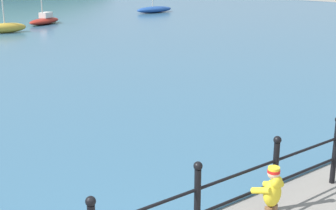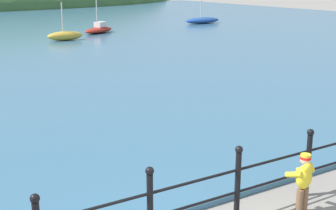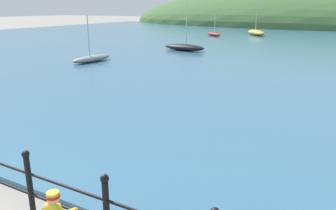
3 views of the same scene
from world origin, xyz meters
name	(u,v)px [view 1 (image 1 of 3)]	position (x,y,z in m)	size (l,w,h in m)	color
child_in_coat	(272,194)	(2.31, 1.10, 0.60)	(0.41, 0.40, 1.00)	brown
boat_far_left	(44,20)	(9.37, 25.46, 0.34)	(2.81, 2.21, 2.55)	maroon
boat_far_right	(7,28)	(6.15, 22.95, 0.38)	(2.12, 0.82, 2.20)	gold
boat_twin_mast	(154,9)	(19.19, 27.37, 0.36)	(3.29, 1.20, 4.05)	#1E4793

